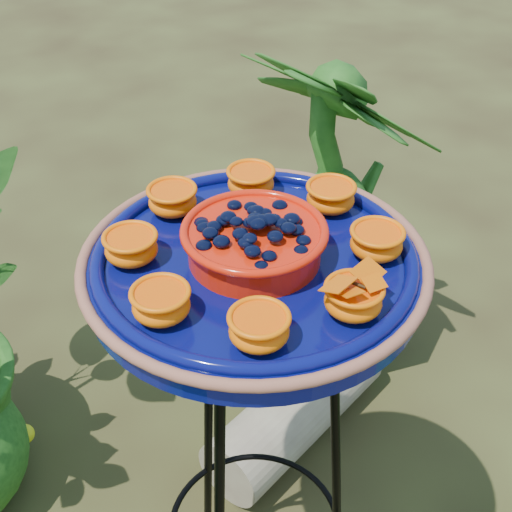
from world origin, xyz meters
The scene contains 4 objects.
tripod_stand centered at (-0.08, -0.08, 0.59)m, with size 0.38×0.40×0.97m.
feeder_dish centered at (-0.08, -0.08, 1.01)m, with size 0.53×0.53×0.12m.
driftwood_log centered at (0.28, 0.29, 0.10)m, with size 0.19×0.19×0.58m, color tan.
shrub_back_right centered at (0.56, 0.55, 0.50)m, with size 0.56×0.56×1.01m, color #154312.
Camera 1 is at (-0.51, -0.79, 1.64)m, focal length 50.00 mm.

